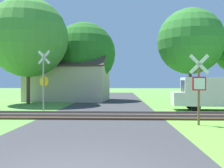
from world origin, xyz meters
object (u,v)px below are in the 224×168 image
at_px(tree_center, 84,54).
at_px(tree_left, 28,38).
at_px(tree_right, 190,41).
at_px(stop_sign_near, 199,85).
at_px(house, 69,82).
at_px(crossing_sign_far, 44,78).
at_px(mail_truck, 212,92).

distance_m(tree_center, tree_left, 6.54).
height_order(tree_right, tree_left, tree_left).
height_order(tree_right, tree_center, tree_right).
height_order(stop_sign_near, tree_right, tree_right).
xyz_separation_m(house, tree_center, (1.60, 0.54, 3.06)).
xyz_separation_m(crossing_sign_far, tree_center, (0.99, 10.98, 2.82)).
xyz_separation_m(tree_center, tree_left, (-4.28, -4.87, 0.87)).
height_order(tree_right, mail_truck, tree_right).
relative_size(house, tree_right, 0.97).
bearing_deg(tree_left, tree_right, 11.26).
bearing_deg(tree_right, tree_center, 170.05).
distance_m(tree_right, tree_left, 15.30).
xyz_separation_m(crossing_sign_far, tree_right, (11.72, 9.09, 3.75)).
xyz_separation_m(tree_right, mail_truck, (-0.67, -7.65, -4.69)).
height_order(tree_center, tree_left, tree_left).
bearing_deg(crossing_sign_far, tree_center, 101.07).
relative_size(stop_sign_near, mail_truck, 0.62).
distance_m(crossing_sign_far, house, 10.46).
bearing_deg(stop_sign_near, house, -62.44).
bearing_deg(crossing_sign_far, mail_truck, 23.68).
bearing_deg(crossing_sign_far, house, 109.58).
bearing_deg(tree_left, tree_center, 48.69).
bearing_deg(tree_left, house, 58.29).
xyz_separation_m(crossing_sign_far, mail_truck, (11.05, 1.44, -0.94)).
distance_m(tree_right, tree_center, 10.93).
height_order(house, tree_left, tree_left).
relative_size(house, tree_center, 1.07).
distance_m(house, tree_left, 6.43).
height_order(stop_sign_near, tree_left, tree_left).
height_order(stop_sign_near, crossing_sign_far, crossing_sign_far).
xyz_separation_m(stop_sign_near, tree_center, (-7.33, 15.55, 3.24)).
distance_m(stop_sign_near, mail_truck, 6.63).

